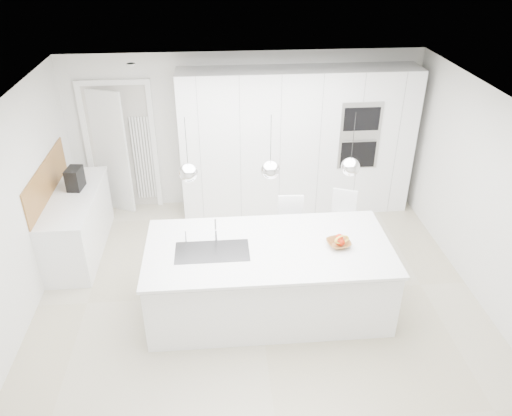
{
  "coord_description": "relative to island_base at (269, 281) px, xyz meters",
  "views": [
    {
      "loc": [
        -0.45,
        -4.97,
        4.15
      ],
      "look_at": [
        0.0,
        0.3,
        1.1
      ],
      "focal_mm": 35.0,
      "sensor_mm": 36.0,
      "label": 1
    }
  ],
  "objects": [
    {
      "name": "floor",
      "position": [
        -0.1,
        0.3,
        -0.43
      ],
      "size": [
        5.5,
        5.5,
        0.0
      ],
      "primitive_type": "plane",
      "color": "#BAB198",
      "rests_on": "ground"
    },
    {
      "name": "wall_back",
      "position": [
        -0.1,
        2.8,
        0.82
      ],
      "size": [
        5.5,
        0.0,
        5.5
      ],
      "primitive_type": "plane",
      "rotation": [
        1.57,
        0.0,
        0.0
      ],
      "color": "silver",
      "rests_on": "ground"
    },
    {
      "name": "wall_left",
      "position": [
        -2.85,
        0.3,
        0.82
      ],
      "size": [
        0.0,
        5.0,
        5.0
      ],
      "primitive_type": "plane",
      "rotation": [
        1.57,
        0.0,
        1.57
      ],
      "color": "silver",
      "rests_on": "ground"
    },
    {
      "name": "ceiling",
      "position": [
        -0.1,
        0.3,
        2.07
      ],
      "size": [
        5.5,
        5.5,
        0.0
      ],
      "primitive_type": "plane",
      "rotation": [
        3.14,
        0.0,
        0.0
      ],
      "color": "white",
      "rests_on": "wall_back"
    },
    {
      "name": "tall_cabinets",
      "position": [
        0.7,
        2.5,
        0.72
      ],
      "size": [
        3.6,
        0.6,
        2.3
      ],
      "primitive_type": "cube",
      "color": "white",
      "rests_on": "floor"
    },
    {
      "name": "oven_stack",
      "position": [
        1.6,
        2.19,
        0.92
      ],
      "size": [
        0.62,
        0.04,
        1.05
      ],
      "primitive_type": null,
      "color": "#A5A5A8",
      "rests_on": "tall_cabinets"
    },
    {
      "name": "doorway_frame",
      "position": [
        -2.05,
        2.77,
        0.59
      ],
      "size": [
        1.11,
        0.08,
        2.13
      ],
      "primitive_type": null,
      "color": "white",
      "rests_on": "floor"
    },
    {
      "name": "hallway_door",
      "position": [
        -2.3,
        2.72,
        0.57
      ],
      "size": [
        0.76,
        0.38,
        2.0
      ],
      "primitive_type": "cube",
      "rotation": [
        0.0,
        0.0,
        -0.44
      ],
      "color": "white",
      "rests_on": "floor"
    },
    {
      "name": "radiator",
      "position": [
        -1.73,
        2.76,
        0.42
      ],
      "size": [
        0.32,
        0.04,
        1.4
      ],
      "primitive_type": null,
      "color": "white",
      "rests_on": "floor"
    },
    {
      "name": "left_base_cabinets",
      "position": [
        -2.55,
        1.5,
        0.0
      ],
      "size": [
        0.6,
        1.8,
        0.86
      ],
      "primitive_type": "cube",
      "color": "white",
      "rests_on": "floor"
    },
    {
      "name": "left_worktop",
      "position": [
        -2.55,
        1.5,
        0.45
      ],
      "size": [
        0.62,
        1.82,
        0.04
      ],
      "primitive_type": "cube",
      "color": "white",
      "rests_on": "left_base_cabinets"
    },
    {
      "name": "oak_backsplash",
      "position": [
        -2.84,
        1.5,
        0.72
      ],
      "size": [
        0.02,
        1.8,
        0.5
      ],
      "primitive_type": "cube",
      "color": "olive",
      "rests_on": "wall_left"
    },
    {
      "name": "island_base",
      "position": [
        0.0,
        0.0,
        0.0
      ],
      "size": [
        2.8,
        1.2,
        0.86
      ],
      "primitive_type": "cube",
      "color": "white",
      "rests_on": "floor"
    },
    {
      "name": "island_worktop",
      "position": [
        0.0,
        0.05,
        0.45
      ],
      "size": [
        2.84,
        1.4,
        0.04
      ],
      "primitive_type": "cube",
      "color": "white",
      "rests_on": "island_base"
    },
    {
      "name": "island_sink",
      "position": [
        -0.65,
        -0.0,
        0.39
      ],
      "size": [
        0.84,
        0.44,
        0.18
      ],
      "primitive_type": null,
      "color": "#3F3F42",
      "rests_on": "island_worktop"
    },
    {
      "name": "island_tap",
      "position": [
        -0.6,
        0.2,
        0.62
      ],
      "size": [
        0.02,
        0.02,
        0.3
      ],
      "primitive_type": "cylinder",
      "color": "white",
      "rests_on": "island_worktop"
    },
    {
      "name": "pendant_left",
      "position": [
        -0.85,
        -0.0,
        1.47
      ],
      "size": [
        0.2,
        0.2,
        0.2
      ],
      "primitive_type": "sphere",
      "color": "white",
      "rests_on": "ceiling"
    },
    {
      "name": "pendant_mid",
      "position": [
        -0.0,
        -0.0,
        1.47
      ],
      "size": [
        0.2,
        0.2,
        0.2
      ],
      "primitive_type": "sphere",
      "color": "white",
      "rests_on": "ceiling"
    },
    {
      "name": "pendant_right",
      "position": [
        0.85,
        -0.0,
        1.47
      ],
      "size": [
        0.2,
        0.2,
        0.2
      ],
      "primitive_type": "sphere",
      "color": "white",
      "rests_on": "ceiling"
    },
    {
      "name": "fruit_bowl",
      "position": [
        0.8,
        -0.01,
        0.5
      ],
      "size": [
        0.32,
        0.32,
        0.07
      ],
      "primitive_type": "imported",
      "rotation": [
        0.0,
        0.0,
        0.21
      ],
      "color": "olive",
      "rests_on": "island_worktop"
    },
    {
      "name": "espresso_machine",
      "position": [
        -2.53,
        1.71,
        0.62
      ],
      "size": [
        0.22,
        0.31,
        0.31
      ],
      "primitive_type": "cube",
      "rotation": [
        0.0,
        0.0,
        -0.12
      ],
      "color": "black",
      "rests_on": "left_worktop"
    },
    {
      "name": "bar_stool_left",
      "position": [
        0.38,
        0.8,
        0.1
      ],
      "size": [
        0.37,
        0.5,
        1.06
      ],
      "primitive_type": null,
      "rotation": [
        0.0,
        0.0,
        -0.05
      ],
      "color": "white",
      "rests_on": "floor"
    },
    {
      "name": "bar_stool_right",
      "position": [
        1.13,
        0.92,
        0.09
      ],
      "size": [
        0.5,
        0.58,
        1.05
      ],
      "primitive_type": null,
      "rotation": [
        0.0,
        0.0,
        -0.39
      ],
      "color": "white",
      "rests_on": "floor"
    },
    {
      "name": "apple_a",
      "position": [
        0.82,
        0.05,
        0.54
      ],
      "size": [
        0.09,
        0.09,
        0.09
      ],
      "primitive_type": "sphere",
      "color": "red",
      "rests_on": "fruit_bowl"
    },
    {
      "name": "apple_b",
      "position": [
        0.81,
        0.02,
        0.54
      ],
      "size": [
        0.08,
        0.08,
        0.08
      ],
      "primitive_type": "sphere",
      "color": "red",
      "rests_on": "fruit_bowl"
    },
    {
      "name": "apple_c",
      "position": [
        0.79,
        -0.03,
        0.53
      ],
      "size": [
        0.07,
        0.07,
        0.07
      ],
      "primitive_type": "sphere",
      "color": "red",
      "rests_on": "fruit_bowl"
    },
    {
      "name": "apple_extra_3",
      "position": [
        0.83,
        -0.04,
        0.54
      ],
      "size": [
        0.08,
        0.08,
        0.08
      ],
      "primitive_type": "sphere",
      "color": "red",
      "rests_on": "fruit_bowl"
    },
    {
      "name": "banana_bunch",
      "position": [
        0.83,
        -0.04,
        0.58
      ],
      "size": [
        0.21,
        0.16,
        0.19
      ],
      "primitive_type": "torus",
      "rotation": [
        1.22,
        0.0,
        0.35
      ],
      "color": "gold",
      "rests_on": "fruit_bowl"
    }
  ]
}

